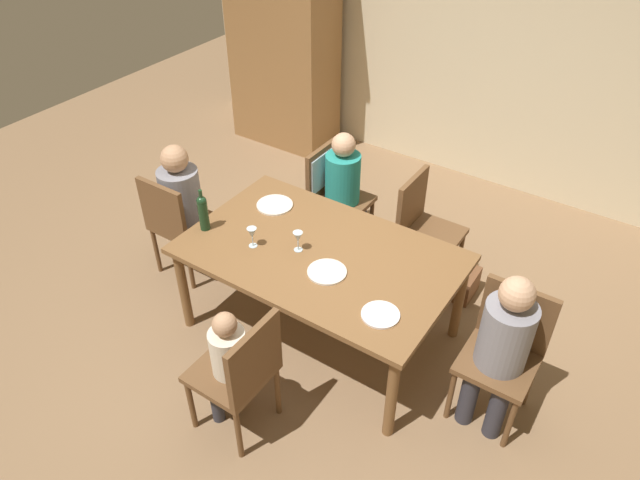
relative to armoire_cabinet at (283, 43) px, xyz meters
The scene contains 20 objects.
ground_plane 3.27m from the armoire_cabinet, 48.99° to the right, with size 10.00×10.00×0.00m, color #846647.
rear_room_partition 2.09m from the armoire_cabinet, 12.55° to the left, with size 6.40×0.12×2.70m, color beige.
armoire_cabinet is the anchor object (origin of this frame).
dining_table 3.11m from the armoire_cabinet, 48.99° to the right, with size 1.84×1.15×0.74m.
chair_right_end 4.05m from the armoire_cabinet, 33.95° to the right, with size 0.44×0.44×0.92m.
chair_left_end 2.58m from the armoire_cabinet, 73.38° to the right, with size 0.44×0.44×0.92m.
chair_far_left 2.08m from the armoire_cabinet, 42.73° to the right, with size 0.45×0.44×0.92m.
chair_near 3.94m from the armoire_cabinet, 57.26° to the right, with size 0.44×0.44×0.92m.
chair_far_right 2.78m from the armoire_cabinet, 30.24° to the right, with size 0.44×0.44×0.92m.
person_woman_host 4.10m from the armoire_cabinet, 35.27° to the right, with size 0.31×0.35×1.13m.
person_man_bearded 2.45m from the armoire_cabinet, 72.61° to the right, with size 0.31×0.36×1.15m.
person_man_guest 2.18m from the armoire_cabinet, 40.00° to the right, with size 0.33×0.29×1.10m.
person_child_small 3.88m from the armoire_cabinet, 58.65° to the right, with size 0.25×0.22×0.94m.
wine_bottle_tall_green 2.83m from the armoire_cabinet, 64.92° to the right, with size 0.07×0.07×0.32m.
wine_glass_near_left 3.06m from the armoire_cabinet, 51.70° to the right, with size 0.07×0.07×0.15m.
wine_glass_centre 3.00m from the armoire_cabinet, 57.57° to the right, with size 0.07×0.07×0.15m.
dinner_plate_host 3.75m from the armoire_cabinet, 44.68° to the right, with size 0.23×0.23×0.01m, color white.
dinner_plate_guest_left 3.32m from the armoire_cabinet, 48.68° to the right, with size 0.26×0.26×0.01m, color silver.
dinner_plate_guest_right 2.53m from the armoire_cabinet, 55.12° to the right, with size 0.27×0.27×0.01m, color silver.
handbag 3.26m from the armoire_cabinet, 26.18° to the right, with size 0.28×0.12×0.22m, color brown.
Camera 1 is at (1.72, -2.56, 3.23)m, focal length 32.90 mm.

